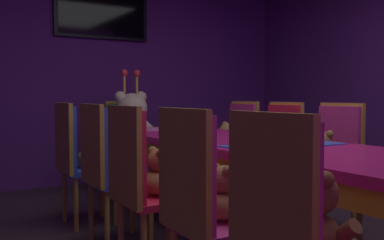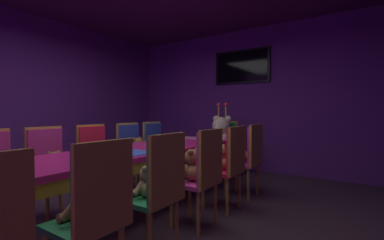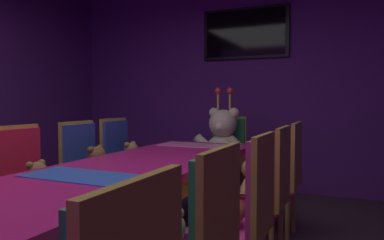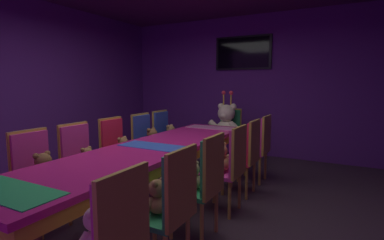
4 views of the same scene
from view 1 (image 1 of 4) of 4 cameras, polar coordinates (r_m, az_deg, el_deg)
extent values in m
cube|color=#59267F|center=(5.52, -11.72, 6.79)|extent=(5.20, 0.12, 2.80)
cube|color=#C61E72|center=(2.74, 11.68, -3.74)|extent=(0.90, 3.73, 0.05)
cube|color=gold|center=(2.75, 11.66, -5.29)|extent=(0.88, 3.66, 0.10)
cylinder|color=#4C3826|center=(4.35, 0.07, -6.08)|extent=(0.07, 0.07, 0.69)
cylinder|color=#4C3826|center=(4.01, -9.37, -6.90)|extent=(0.07, 0.07, 0.69)
cube|color=blue|center=(2.73, 11.69, -3.16)|extent=(0.77, 0.32, 0.01)
cube|color=pink|center=(4.03, -3.88, -1.11)|extent=(0.77, 0.32, 0.01)
cube|color=#CC338C|center=(1.52, 10.48, -9.41)|extent=(0.05, 0.38, 0.50)
cube|color=gold|center=(1.50, 9.85, -9.52)|extent=(0.03, 0.41, 0.55)
ellipsoid|color=brown|center=(1.68, 15.14, -13.94)|extent=(0.20, 0.20, 0.16)
sphere|color=brown|center=(1.66, 15.63, -9.04)|extent=(0.16, 0.16, 0.16)
sphere|color=#99663C|center=(1.70, 16.90, -9.17)|extent=(0.06, 0.06, 0.06)
sphere|color=brown|center=(1.67, 13.74, -6.80)|extent=(0.06, 0.06, 0.06)
sphere|color=brown|center=(1.59, 16.82, -7.35)|extent=(0.06, 0.06, 0.06)
cylinder|color=brown|center=(1.77, 13.69, -12.49)|extent=(0.06, 0.14, 0.13)
cylinder|color=brown|center=(1.64, 18.77, -13.82)|extent=(0.06, 0.14, 0.13)
cylinder|color=brown|center=(1.82, 16.78, -14.38)|extent=(0.07, 0.15, 0.07)
cube|color=#CC338C|center=(2.11, 3.75, -13.36)|extent=(0.40, 0.40, 0.04)
cube|color=#CC338C|center=(1.95, -0.58, -6.55)|extent=(0.05, 0.38, 0.50)
cube|color=gold|center=(1.94, -1.13, -6.61)|extent=(0.03, 0.41, 0.55)
ellipsoid|color=olive|center=(2.08, 3.75, -10.92)|extent=(0.16, 0.16, 0.13)
sphere|color=olive|center=(2.07, 4.10, -7.66)|extent=(0.13, 0.13, 0.13)
sphere|color=#AE7747|center=(2.09, 5.11, -7.80)|extent=(0.05, 0.05, 0.05)
sphere|color=olive|center=(2.09, 2.99, -6.16)|extent=(0.05, 0.05, 0.05)
sphere|color=olive|center=(2.01, 4.59, -6.53)|extent=(0.05, 0.05, 0.05)
cylinder|color=olive|center=(2.17, 3.23, -10.02)|extent=(0.05, 0.12, 0.11)
cylinder|color=olive|center=(2.04, 5.91, -10.88)|extent=(0.05, 0.12, 0.11)
cylinder|color=olive|center=(2.19, 5.43, -11.43)|extent=(0.06, 0.12, 0.06)
cylinder|color=olive|center=(2.12, 6.87, -11.91)|extent=(0.06, 0.12, 0.06)
cube|color=red|center=(2.62, -4.53, -10.10)|extent=(0.40, 0.40, 0.04)
cube|color=red|center=(2.50, -8.26, -4.47)|extent=(0.05, 0.38, 0.50)
cube|color=gold|center=(2.49, -8.72, -4.50)|extent=(0.03, 0.41, 0.55)
cylinder|color=gold|center=(2.89, -3.07, -13.56)|extent=(0.04, 0.04, 0.42)
cylinder|color=gold|center=(2.76, -9.13, -14.41)|extent=(0.04, 0.04, 0.42)
ellipsoid|color=olive|center=(2.60, -4.54, -8.01)|extent=(0.17, 0.17, 0.14)
sphere|color=olive|center=(2.58, -4.25, -5.23)|extent=(0.14, 0.14, 0.14)
sphere|color=#AE7747|center=(2.61, -3.31, -5.39)|extent=(0.05, 0.05, 0.05)
sphere|color=olive|center=(2.62, -5.08, -3.97)|extent=(0.05, 0.05, 0.05)
sphere|color=olive|center=(2.52, -4.02, -4.23)|extent=(0.05, 0.05, 0.05)
cylinder|color=olive|center=(2.69, -4.70, -7.33)|extent=(0.05, 0.12, 0.12)
cylinder|color=olive|center=(2.54, -2.91, -7.96)|extent=(0.05, 0.12, 0.12)
cylinder|color=olive|center=(2.70, -2.80, -8.61)|extent=(0.06, 0.13, 0.06)
cylinder|color=olive|center=(2.62, -1.82, -8.96)|extent=(0.06, 0.13, 0.06)
cube|color=#2D47B2|center=(3.18, -9.21, -7.78)|extent=(0.40, 0.40, 0.04)
cube|color=#2D47B2|center=(3.08, -12.37, -3.09)|extent=(0.05, 0.38, 0.50)
cube|color=gold|center=(3.07, -12.75, -3.11)|extent=(0.03, 0.41, 0.55)
cylinder|color=gold|center=(3.43, -7.69, -10.88)|extent=(0.04, 0.04, 0.42)
cylinder|color=gold|center=(3.15, -5.30, -12.14)|extent=(0.04, 0.04, 0.42)
cylinder|color=gold|center=(3.32, -12.85, -11.41)|extent=(0.04, 0.04, 0.42)
cylinder|color=gold|center=(3.03, -10.88, -12.80)|extent=(0.04, 0.04, 0.42)
ellipsoid|color=brown|center=(3.16, -9.23, -5.85)|extent=(0.20, 0.20, 0.16)
sphere|color=brown|center=(3.15, -8.95, -3.24)|extent=(0.16, 0.16, 0.16)
sphere|color=#99663C|center=(3.17, -8.04, -3.41)|extent=(0.06, 0.06, 0.06)
sphere|color=brown|center=(3.19, -9.67, -2.08)|extent=(0.06, 0.06, 0.06)
sphere|color=brown|center=(3.08, -8.84, -2.26)|extent=(0.06, 0.06, 0.06)
cylinder|color=brown|center=(3.27, -9.22, -5.28)|extent=(0.06, 0.14, 0.13)
cylinder|color=brown|center=(3.08, -7.82, -5.77)|extent=(0.06, 0.14, 0.13)
cylinder|color=brown|center=(3.27, -7.44, -6.50)|extent=(0.07, 0.15, 0.07)
cylinder|color=brown|center=(3.17, -6.67, -6.79)|extent=(0.07, 0.15, 0.07)
cube|color=#2D47B2|center=(3.70, -13.07, -6.28)|extent=(0.40, 0.40, 0.04)
cube|color=#2D47B2|center=(3.62, -15.83, -2.22)|extent=(0.05, 0.38, 0.50)
cube|color=gold|center=(3.61, -16.16, -2.24)|extent=(0.03, 0.41, 0.55)
cylinder|color=gold|center=(3.94, -11.53, -9.09)|extent=(0.04, 0.04, 0.42)
cylinder|color=gold|center=(3.65, -9.80, -10.05)|extent=(0.04, 0.04, 0.42)
cylinder|color=gold|center=(3.85, -16.08, -9.44)|extent=(0.04, 0.04, 0.42)
cylinder|color=gold|center=(3.55, -14.69, -10.49)|extent=(0.04, 0.04, 0.42)
ellipsoid|color=#9E7247|center=(3.69, -13.09, -4.73)|extent=(0.18, 0.18, 0.15)
sphere|color=#9E7247|center=(3.68, -12.87, -2.66)|extent=(0.15, 0.15, 0.15)
sphere|color=tan|center=(3.69, -12.13, -2.80)|extent=(0.06, 0.06, 0.06)
sphere|color=#9E7247|center=(3.72, -13.39, -1.75)|extent=(0.06, 0.06, 0.06)
sphere|color=#9E7247|center=(3.61, -12.85, -1.88)|extent=(0.06, 0.06, 0.06)
cylinder|color=#9E7247|center=(3.78, -12.98, -4.30)|extent=(0.05, 0.13, 0.12)
cylinder|color=#9E7247|center=(3.61, -12.06, -4.64)|extent=(0.05, 0.13, 0.12)
cylinder|color=#9E7247|center=(3.78, -11.57, -5.28)|extent=(0.06, 0.14, 0.06)
cylinder|color=#9E7247|center=(3.69, -11.06, -5.48)|extent=(0.06, 0.14, 0.06)
cylinder|color=gold|center=(3.12, 20.72, -12.47)|extent=(0.04, 0.04, 0.42)
cylinder|color=tan|center=(3.11, 23.44, -6.30)|extent=(0.04, 0.11, 0.11)
cylinder|color=tan|center=(3.04, 23.22, -7.59)|extent=(0.06, 0.12, 0.06)
cube|color=#CC338C|center=(3.50, 16.44, -6.86)|extent=(0.40, 0.40, 0.04)
cube|color=#CC338C|center=(3.60, 18.43, -2.28)|extent=(0.05, 0.38, 0.50)
cube|color=gold|center=(3.62, 18.65, -2.26)|extent=(0.03, 0.41, 0.55)
cylinder|color=gold|center=(3.77, 16.22, -9.71)|extent=(0.04, 0.04, 0.42)
cylinder|color=gold|center=(3.57, 20.07, -10.51)|extent=(0.04, 0.04, 0.42)
cylinder|color=gold|center=(3.55, 12.67, -10.48)|extent=(0.04, 0.04, 0.42)
cylinder|color=gold|center=(3.33, 16.57, -11.42)|extent=(0.04, 0.04, 0.42)
ellipsoid|color=olive|center=(3.49, 16.47, -5.09)|extent=(0.20, 0.20, 0.16)
sphere|color=olive|center=(3.46, 16.30, -2.72)|extent=(0.16, 0.16, 0.16)
sphere|color=#AE7747|center=(3.42, 15.68, -2.98)|extent=(0.06, 0.06, 0.06)
sphere|color=olive|center=(3.42, 17.27, -1.77)|extent=(0.06, 0.06, 0.06)
sphere|color=olive|center=(3.50, 15.78, -1.64)|extent=(0.06, 0.06, 0.06)
cylinder|color=olive|center=(3.39, 17.27, -5.06)|extent=(0.06, 0.14, 0.13)
cylinder|color=olive|center=(3.52, 14.79, -4.72)|extent=(0.06, 0.14, 0.13)
cylinder|color=olive|center=(3.36, 15.61, -6.31)|extent=(0.07, 0.15, 0.07)
cylinder|color=olive|center=(3.44, 14.30, -6.10)|extent=(0.07, 0.15, 0.07)
cube|color=red|center=(3.93, 9.78, -5.71)|extent=(0.40, 0.40, 0.04)
cube|color=red|center=(4.02, 11.75, -1.66)|extent=(0.05, 0.38, 0.50)
cube|color=gold|center=(4.03, 11.97, -1.64)|extent=(0.03, 0.41, 0.55)
cylinder|color=gold|center=(4.19, 9.96, -8.35)|extent=(0.04, 0.04, 0.42)
cylinder|color=gold|center=(3.96, 13.06, -9.05)|extent=(0.04, 0.04, 0.42)
cylinder|color=gold|center=(3.99, 6.46, -8.90)|extent=(0.04, 0.04, 0.42)
cylinder|color=gold|center=(3.75, 9.51, -9.71)|extent=(0.04, 0.04, 0.42)
ellipsoid|color=#9E7247|center=(3.91, 9.79, -4.23)|extent=(0.19, 0.19, 0.15)
sphere|color=#9E7247|center=(3.89, 9.63, -2.28)|extent=(0.15, 0.15, 0.15)
sphere|color=tan|center=(3.86, 9.05, -2.49)|extent=(0.06, 0.06, 0.06)
sphere|color=#9E7247|center=(3.85, 10.36, -1.50)|extent=(0.06, 0.06, 0.06)
sphere|color=#9E7247|center=(3.94, 9.28, -1.40)|extent=(0.06, 0.06, 0.06)
cylinder|color=#9E7247|center=(3.82, 10.28, -4.19)|extent=(0.05, 0.13, 0.12)
cylinder|color=#9E7247|center=(3.96, 8.48, -3.92)|extent=(0.05, 0.13, 0.12)
cylinder|color=#9E7247|center=(3.80, 8.89, -5.20)|extent=(0.06, 0.14, 0.06)
cylinder|color=#9E7247|center=(3.88, 7.95, -5.03)|extent=(0.06, 0.14, 0.06)
cube|color=#CC338C|center=(4.39, 4.71, -4.75)|extent=(0.40, 0.40, 0.04)
cube|color=#CC338C|center=(4.47, 6.59, -1.14)|extent=(0.05, 0.38, 0.50)
cube|color=gold|center=(4.48, 6.81, -1.13)|extent=(0.03, 0.41, 0.55)
cylinder|color=gold|center=(4.64, 5.13, -7.19)|extent=(0.04, 0.04, 0.42)
cylinder|color=gold|center=(4.40, 7.63, -7.79)|extent=(0.04, 0.04, 0.42)
cylinder|color=gold|center=(4.46, 1.80, -7.60)|extent=(0.04, 0.04, 0.42)
cylinder|color=gold|center=(4.21, 4.21, -8.27)|extent=(0.04, 0.04, 0.42)
ellipsoid|color=#9E7247|center=(4.37, 4.71, -3.33)|extent=(0.20, 0.20, 0.16)
sphere|color=#9E7247|center=(4.35, 4.53, -1.43)|extent=(0.16, 0.16, 0.16)
sphere|color=tan|center=(4.32, 3.94, -1.63)|extent=(0.06, 0.06, 0.06)
sphere|color=#9E7247|center=(4.31, 5.20, -0.67)|extent=(0.06, 0.06, 0.06)
sphere|color=#9E7247|center=(4.41, 4.26, -0.58)|extent=(0.06, 0.06, 0.06)
cylinder|color=#9E7247|center=(4.27, 5.06, -3.28)|extent=(0.06, 0.14, 0.13)
cylinder|color=#9E7247|center=(4.43, 3.51, -3.04)|extent=(0.06, 0.14, 0.13)
cylinder|color=#9E7247|center=(4.26, 3.70, -4.24)|extent=(0.07, 0.15, 0.07)
cylinder|color=#9E7247|center=(4.35, 2.88, -4.09)|extent=(0.07, 0.15, 0.07)
cube|color=#268C4C|center=(4.69, -7.82, -4.26)|extent=(0.40, 0.40, 0.04)
cube|color=#268C4C|center=(4.83, -8.70, -0.84)|extent=(0.38, 0.05, 0.50)
cube|color=gold|center=(4.85, -8.80, -0.82)|extent=(0.41, 0.03, 0.55)
cylinder|color=gold|center=(4.94, -6.84, -6.59)|extent=(0.04, 0.04, 0.42)
cylinder|color=gold|center=(4.65, -5.19, -7.17)|extent=(0.04, 0.04, 0.42)
cylinder|color=gold|center=(4.81, -10.33, -6.86)|extent=(0.04, 0.04, 0.42)
cylinder|color=gold|center=(4.52, -8.86, -7.49)|extent=(0.04, 0.04, 0.42)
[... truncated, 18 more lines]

